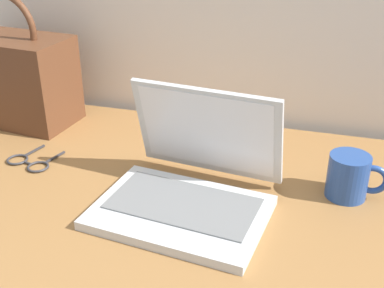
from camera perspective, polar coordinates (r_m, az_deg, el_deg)
desk at (r=0.98m, az=0.25°, el=-7.12°), size 1.60×0.76×0.03m
laptop at (r=0.93m, az=-0.24°, el=-4.53°), size 0.33×0.31×0.21m
coffee_mug at (r=1.00m, az=17.74°, el=-3.59°), size 0.12×0.08×0.09m
eyeglasses at (r=1.14m, az=-18.30°, el=-2.02°), size 0.12×0.12×0.01m
handbag at (r=1.35m, az=-19.87°, el=7.28°), size 0.31×0.19×0.33m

